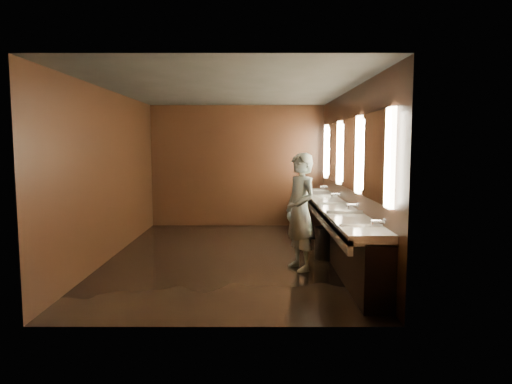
# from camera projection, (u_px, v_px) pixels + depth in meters

# --- Properties ---
(floor) EXTENTS (6.00, 6.00, 0.00)m
(floor) POSITION_uv_depth(u_px,v_px,m) (230.00, 257.00, 7.76)
(floor) COLOR black
(floor) RESTS_ON ground
(ceiling) EXTENTS (4.00, 6.00, 0.02)m
(ceiling) POSITION_uv_depth(u_px,v_px,m) (229.00, 89.00, 7.47)
(ceiling) COLOR #2D2D2B
(ceiling) RESTS_ON wall_back
(wall_back) EXTENTS (4.00, 0.02, 2.80)m
(wall_back) POSITION_uv_depth(u_px,v_px,m) (237.00, 166.00, 10.60)
(wall_back) COLOR black
(wall_back) RESTS_ON floor
(wall_front) EXTENTS (4.00, 0.02, 2.80)m
(wall_front) POSITION_uv_depth(u_px,v_px,m) (213.00, 194.00, 4.63)
(wall_front) COLOR black
(wall_front) RESTS_ON floor
(wall_left) EXTENTS (0.02, 6.00, 2.80)m
(wall_left) POSITION_uv_depth(u_px,v_px,m) (110.00, 175.00, 7.62)
(wall_left) COLOR black
(wall_left) RESTS_ON floor
(wall_right) EXTENTS (0.02, 6.00, 2.80)m
(wall_right) POSITION_uv_depth(u_px,v_px,m) (349.00, 175.00, 7.61)
(wall_right) COLOR black
(wall_right) RESTS_ON floor
(sink_counter) EXTENTS (0.55, 5.40, 1.01)m
(sink_counter) POSITION_uv_depth(u_px,v_px,m) (336.00, 228.00, 7.71)
(sink_counter) COLOR black
(sink_counter) RESTS_ON floor
(mirror_band) EXTENTS (0.06, 5.03, 1.15)m
(mirror_band) POSITION_uv_depth(u_px,v_px,m) (349.00, 154.00, 7.58)
(mirror_band) COLOR #FFECC1
(mirror_band) RESTS_ON wall_right
(person) EXTENTS (0.66, 0.77, 1.78)m
(person) POSITION_uv_depth(u_px,v_px,m) (300.00, 212.00, 6.89)
(person) COLOR #94BFDC
(person) RESTS_ON floor
(trash_bin) EXTENTS (0.35, 0.35, 0.54)m
(trash_bin) POSITION_uv_depth(u_px,v_px,m) (324.00, 243.00, 7.56)
(trash_bin) COLOR black
(trash_bin) RESTS_ON floor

